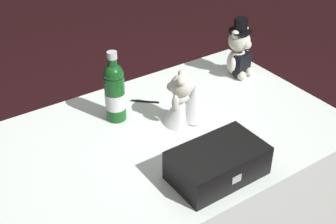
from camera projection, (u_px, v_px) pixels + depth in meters
reception_table at (168, 200)px, 2.01m from camera, size 1.42×0.91×0.76m
teddy_bear_groom at (239, 52)px, 2.14m from camera, size 0.14×0.14×0.29m
teddy_bear_bride at (185, 102)px, 1.81m from camera, size 0.20×0.20×0.22m
champagne_bottle at (115, 91)px, 1.81m from camera, size 0.08×0.08×0.31m
signing_pen at (144, 101)px, 1.99m from camera, size 0.10×0.09×0.01m
gift_case_black at (218, 163)px, 1.56m from camera, size 0.33×0.20×0.12m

